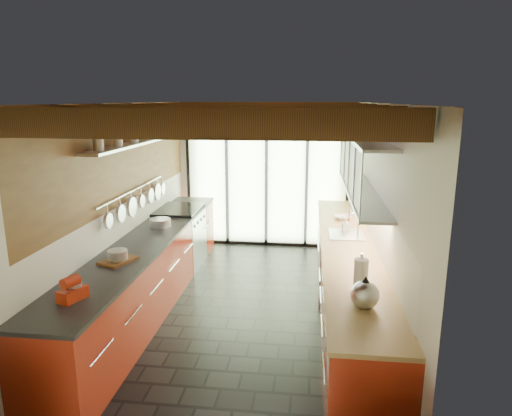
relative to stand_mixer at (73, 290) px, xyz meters
name	(u,v)px	position (x,y,z in m)	size (l,w,h in m)	color
ground	(246,308)	(1.27, 1.88, -1.01)	(5.50, 5.50, 0.00)	black
room_shell	(245,183)	(1.27, 1.88, 0.64)	(5.50, 5.50, 5.50)	silver
ceiling_beams	(249,114)	(1.27, 2.26, 1.45)	(3.14, 5.06, 4.90)	#593316
glass_door	(266,156)	(1.27, 4.58, 0.65)	(2.95, 0.10, 2.90)	#C6EAAD
left_counter	(149,271)	(0.00, 1.88, -0.55)	(0.68, 5.00, 0.92)	#B12E18
range_stove	(180,238)	(0.00, 3.33, -0.54)	(0.66, 0.90, 0.97)	silver
right_counter	(347,280)	(2.54, 1.89, -0.55)	(0.68, 5.00, 0.92)	#B12E18
sink_assembly	(348,232)	(2.56, 2.28, -0.05)	(0.45, 0.52, 0.43)	silver
upper_cabinets_right	(363,166)	(2.70, 2.18, 0.84)	(0.34, 3.00, 3.00)	silver
left_wall_fixtures	(137,167)	(-0.20, 2.18, 0.77)	(0.28, 2.60, 0.96)	silver
stand_mixer	(73,290)	(0.00, 0.00, 0.00)	(0.22, 0.28, 0.23)	#B6270E
pot_large	(118,256)	(0.00, 0.96, -0.02)	(0.21, 0.21, 0.14)	silver
pot_small	(160,223)	(0.00, 2.40, -0.03)	(0.29, 0.29, 0.11)	silver
cutting_board	(118,260)	(0.00, 0.97, -0.07)	(0.27, 0.37, 0.03)	brown
kettle	(365,293)	(2.54, 0.15, 0.04)	(0.29, 0.33, 0.29)	silver
paper_towel	(361,275)	(2.54, 0.50, 0.06)	(0.16, 0.16, 0.36)	white
soap_bottle	(345,225)	(2.54, 2.45, 0.00)	(0.08, 0.09, 0.18)	silver
bowl	(342,217)	(2.54, 3.09, -0.06)	(0.24, 0.24, 0.06)	silver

